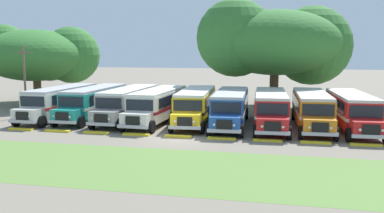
{
  "coord_description": "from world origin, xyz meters",
  "views": [
    {
      "loc": [
        7.09,
        -27.83,
        6.27
      ],
      "look_at": [
        0.0,
        5.09,
        1.6
      ],
      "focal_mm": 38.43,
      "sensor_mm": 36.0,
      "label": 1
    }
  ],
  "objects_px": {
    "parked_bus_slot_5": "(231,106)",
    "parked_bus_slot_2": "(129,102)",
    "parked_bus_slot_0": "(61,101)",
    "parked_bus_slot_6": "(271,107)",
    "parked_bus_slot_4": "(196,104)",
    "parked_bus_slot_7": "(312,108)",
    "parked_bus_slot_3": "(158,104)",
    "broad_shade_tree": "(276,42)",
    "parked_bus_slot_1": "(95,101)",
    "parked_bus_slot_8": "(352,110)",
    "utility_pole": "(25,79)",
    "secondary_tree": "(40,55)"
  },
  "relations": [
    {
      "from": "parked_bus_slot_4",
      "to": "secondary_tree",
      "type": "height_order",
      "value": "secondary_tree"
    },
    {
      "from": "broad_shade_tree",
      "to": "parked_bus_slot_5",
      "type": "bearing_deg",
      "value": -107.42
    },
    {
      "from": "parked_bus_slot_5",
      "to": "utility_pole",
      "type": "xyz_separation_m",
      "value": [
        -19.28,
        0.21,
        1.97
      ]
    },
    {
      "from": "parked_bus_slot_1",
      "to": "parked_bus_slot_4",
      "type": "xyz_separation_m",
      "value": [
        9.55,
        -0.28,
        0.0
      ]
    },
    {
      "from": "parked_bus_slot_0",
      "to": "parked_bus_slot_2",
      "type": "distance_m",
      "value": 6.56
    },
    {
      "from": "parked_bus_slot_2",
      "to": "parked_bus_slot_6",
      "type": "height_order",
      "value": "same"
    },
    {
      "from": "parked_bus_slot_0",
      "to": "secondary_tree",
      "type": "distance_m",
      "value": 12.61
    },
    {
      "from": "broad_shade_tree",
      "to": "utility_pole",
      "type": "xyz_separation_m",
      "value": [
        -22.69,
        -10.65,
        -3.47
      ]
    },
    {
      "from": "secondary_tree",
      "to": "utility_pole",
      "type": "xyz_separation_m",
      "value": [
        4.2,
        -9.37,
        -2.11
      ]
    },
    {
      "from": "parked_bus_slot_3",
      "to": "parked_bus_slot_6",
      "type": "height_order",
      "value": "same"
    },
    {
      "from": "parked_bus_slot_5",
      "to": "parked_bus_slot_3",
      "type": "bearing_deg",
      "value": -93.93
    },
    {
      "from": "parked_bus_slot_3",
      "to": "utility_pole",
      "type": "bearing_deg",
      "value": -87.82
    },
    {
      "from": "parked_bus_slot_0",
      "to": "parked_bus_slot_6",
      "type": "bearing_deg",
      "value": 89.94
    },
    {
      "from": "parked_bus_slot_1",
      "to": "parked_bus_slot_6",
      "type": "relative_size",
      "value": 1.0
    },
    {
      "from": "parked_bus_slot_0",
      "to": "parked_bus_slot_4",
      "type": "xyz_separation_m",
      "value": [
        12.7,
        0.2,
        0.0
      ]
    },
    {
      "from": "parked_bus_slot_2",
      "to": "parked_bus_slot_8",
      "type": "bearing_deg",
      "value": 89.28
    },
    {
      "from": "parked_bus_slot_7",
      "to": "parked_bus_slot_8",
      "type": "bearing_deg",
      "value": 85.47
    },
    {
      "from": "parked_bus_slot_1",
      "to": "parked_bus_slot_4",
      "type": "distance_m",
      "value": 9.55
    },
    {
      "from": "parked_bus_slot_5",
      "to": "parked_bus_slot_8",
      "type": "height_order",
      "value": "same"
    },
    {
      "from": "parked_bus_slot_2",
      "to": "parked_bus_slot_4",
      "type": "relative_size",
      "value": 0.99
    },
    {
      "from": "utility_pole",
      "to": "broad_shade_tree",
      "type": "bearing_deg",
      "value": 25.14
    },
    {
      "from": "parked_bus_slot_3",
      "to": "broad_shade_tree",
      "type": "distance_m",
      "value": 15.46
    },
    {
      "from": "parked_bus_slot_3",
      "to": "parked_bus_slot_5",
      "type": "xyz_separation_m",
      "value": [
        6.36,
        -0.17,
        0.0
      ]
    },
    {
      "from": "parked_bus_slot_4",
      "to": "parked_bus_slot_7",
      "type": "distance_m",
      "value": 9.68
    },
    {
      "from": "parked_bus_slot_5",
      "to": "parked_bus_slot_2",
      "type": "bearing_deg",
      "value": -96.65
    },
    {
      "from": "parked_bus_slot_2",
      "to": "broad_shade_tree",
      "type": "bearing_deg",
      "value": 129.54
    },
    {
      "from": "parked_bus_slot_0",
      "to": "secondary_tree",
      "type": "bearing_deg",
      "value": -138.89
    },
    {
      "from": "parked_bus_slot_5",
      "to": "parked_bus_slot_6",
      "type": "height_order",
      "value": "same"
    },
    {
      "from": "parked_bus_slot_3",
      "to": "parked_bus_slot_4",
      "type": "height_order",
      "value": "same"
    },
    {
      "from": "parked_bus_slot_0",
      "to": "secondary_tree",
      "type": "relative_size",
      "value": 0.82
    },
    {
      "from": "parked_bus_slot_5",
      "to": "secondary_tree",
      "type": "distance_m",
      "value": 25.69
    },
    {
      "from": "parked_bus_slot_8",
      "to": "parked_bus_slot_1",
      "type": "bearing_deg",
      "value": -95.23
    },
    {
      "from": "parked_bus_slot_7",
      "to": "parked_bus_slot_8",
      "type": "height_order",
      "value": "same"
    },
    {
      "from": "parked_bus_slot_5",
      "to": "parked_bus_slot_7",
      "type": "xyz_separation_m",
      "value": [
        6.55,
        0.34,
        0.0
      ]
    },
    {
      "from": "parked_bus_slot_0",
      "to": "parked_bus_slot_3",
      "type": "height_order",
      "value": "same"
    },
    {
      "from": "parked_bus_slot_4",
      "to": "parked_bus_slot_8",
      "type": "height_order",
      "value": "same"
    },
    {
      "from": "parked_bus_slot_2",
      "to": "broad_shade_tree",
      "type": "xyz_separation_m",
      "value": [
        12.67,
        10.16,
        5.44
      ]
    },
    {
      "from": "parked_bus_slot_1",
      "to": "parked_bus_slot_8",
      "type": "xyz_separation_m",
      "value": [
        22.25,
        -0.72,
        0.0
      ]
    },
    {
      "from": "parked_bus_slot_6",
      "to": "parked_bus_slot_7",
      "type": "bearing_deg",
      "value": 92.81
    },
    {
      "from": "parked_bus_slot_3",
      "to": "parked_bus_slot_7",
      "type": "relative_size",
      "value": 1.0
    },
    {
      "from": "parked_bus_slot_1",
      "to": "parked_bus_slot_5",
      "type": "distance_m",
      "value": 12.71
    },
    {
      "from": "parked_bus_slot_3",
      "to": "parked_bus_slot_4",
      "type": "xyz_separation_m",
      "value": [
        3.24,
        0.46,
        0.0
      ]
    },
    {
      "from": "broad_shade_tree",
      "to": "parked_bus_slot_3",
      "type": "bearing_deg",
      "value": -132.44
    },
    {
      "from": "parked_bus_slot_2",
      "to": "parked_bus_slot_8",
      "type": "height_order",
      "value": "same"
    },
    {
      "from": "parked_bus_slot_1",
      "to": "parked_bus_slot_2",
      "type": "xyz_separation_m",
      "value": [
        3.41,
        -0.22,
        0.0
      ]
    },
    {
      "from": "parked_bus_slot_3",
      "to": "parked_bus_slot_8",
      "type": "distance_m",
      "value": 15.93
    },
    {
      "from": "parked_bus_slot_8",
      "to": "broad_shade_tree",
      "type": "height_order",
      "value": "broad_shade_tree"
    },
    {
      "from": "parked_bus_slot_1",
      "to": "parked_bus_slot_6",
      "type": "bearing_deg",
      "value": 87.47
    },
    {
      "from": "parked_bus_slot_5",
      "to": "parked_bus_slot_8",
      "type": "xyz_separation_m",
      "value": [
        9.57,
        0.19,
        0.0
      ]
    },
    {
      "from": "parked_bus_slot_1",
      "to": "broad_shade_tree",
      "type": "relative_size",
      "value": 0.68
    }
  ]
}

